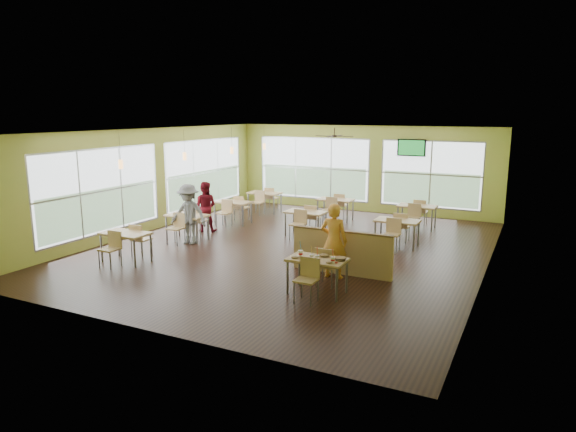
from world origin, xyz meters
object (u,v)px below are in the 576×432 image
at_px(food_basket, 340,259).
at_px(half_wall_divider, 342,252).
at_px(man_plaid, 334,241).
at_px(main_table, 317,264).

bearing_deg(food_basket, half_wall_divider, 108.90).
bearing_deg(man_plaid, food_basket, 115.62).
height_order(main_table, half_wall_divider, half_wall_divider).
xyz_separation_m(main_table, food_basket, (0.46, 0.10, 0.15)).
relative_size(main_table, man_plaid, 0.89).
distance_m(half_wall_divider, man_plaid, 0.47).
bearing_deg(half_wall_divider, main_table, -90.00).
height_order(main_table, food_basket, main_table).
height_order(half_wall_divider, man_plaid, man_plaid).
bearing_deg(food_basket, man_plaid, 117.83).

